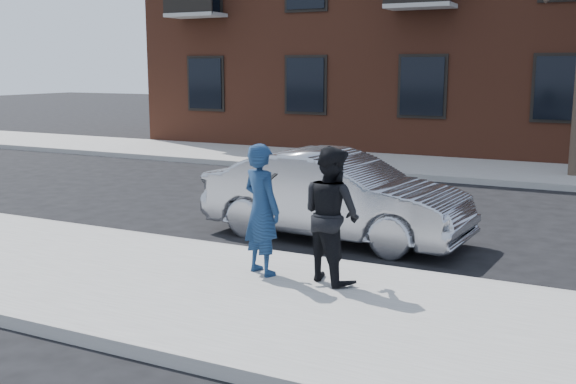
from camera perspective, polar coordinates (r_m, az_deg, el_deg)
The scene contains 8 objects.
ground at distance 9.15m, azimuth -12.25°, elevation -7.28°, with size 100.00×100.00×0.00m, color black.
near_sidewalk at distance 8.95m, azimuth -13.28°, elevation -7.24°, with size 50.00×3.50×0.15m, color gray.
near_curb at distance 10.33m, azimuth -6.88°, elevation -4.63°, with size 50.00×0.10×0.15m, color #999691.
far_sidewalk at distance 19.02m, azimuth 9.39°, elevation 2.27°, with size 50.00×3.50×0.15m, color gray.
far_curb at distance 17.33m, azimuth 7.62°, elevation 1.52°, with size 50.00×0.10×0.15m, color #999691.
silver_sedan at distance 10.90m, azimuth 4.01°, elevation -0.32°, with size 1.51×4.34×1.43m, color #999BA3.
man_hoodie at distance 8.53m, azimuth -2.26°, elevation -1.47°, with size 0.72×0.61×1.68m.
man_peacoat at distance 8.25m, azimuth 3.69°, elevation -1.90°, with size 1.02×0.94×1.68m.
Camera 1 is at (5.53, -6.75, 2.76)m, focal length 42.00 mm.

